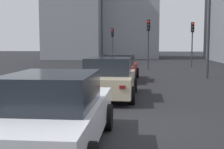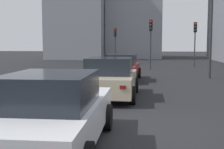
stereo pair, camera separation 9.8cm
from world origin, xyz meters
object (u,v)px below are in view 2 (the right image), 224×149
object	(u,v)px
traffic_light_near_right	(195,35)
car_red_right_lead	(122,68)
car_white_right_third	(54,113)
traffic_light_far_left	(151,34)
traffic_light_near_left	(115,38)
car_beige_right_second	(110,78)

from	to	relation	value
traffic_light_near_right	car_red_right_lead	bearing A→B (deg)	-26.98
car_white_right_third	traffic_light_far_left	distance (m)	19.54
car_red_right_lead	traffic_light_near_right	distance (m)	12.19
car_white_right_third	traffic_light_near_left	size ratio (longest dim) A/B	1.21
car_beige_right_second	traffic_light_far_left	xyz separation A→B (m)	(13.36, -1.67, 2.18)
car_white_right_third	traffic_light_near_right	xyz separation A→B (m)	(22.13, -6.03, 2.18)
car_red_right_lead	traffic_light_near_right	bearing A→B (deg)	-26.11
car_beige_right_second	traffic_light_near_left	size ratio (longest dim) A/B	1.13
traffic_light_near_left	car_beige_right_second	bearing A→B (deg)	9.50
car_red_right_lead	traffic_light_near_right	world-z (taller)	traffic_light_near_right
car_beige_right_second	car_white_right_third	bearing A→B (deg)	176.52
car_white_right_third	traffic_light_near_left	bearing A→B (deg)	2.48
traffic_light_near_left	traffic_light_far_left	world-z (taller)	traffic_light_far_left
car_red_right_lead	car_beige_right_second	size ratio (longest dim) A/B	1.01
traffic_light_near_left	traffic_light_far_left	distance (m)	8.25
car_white_right_third	traffic_light_far_left	size ratio (longest dim) A/B	1.13
car_red_right_lead	traffic_light_near_right	xyz separation A→B (m)	(10.55, -5.70, 2.19)
car_white_right_third	traffic_light_near_left	xyz separation A→B (m)	(26.64, 1.72, 2.01)
traffic_light_near_right	traffic_light_far_left	xyz separation A→B (m)	(-2.82, 3.99, 0.02)
traffic_light_far_left	car_beige_right_second	bearing A→B (deg)	-7.08
traffic_light_near_left	traffic_light_far_left	size ratio (longest dim) A/B	0.93
traffic_light_near_right	traffic_light_near_left	bearing A→B (deg)	-118.82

